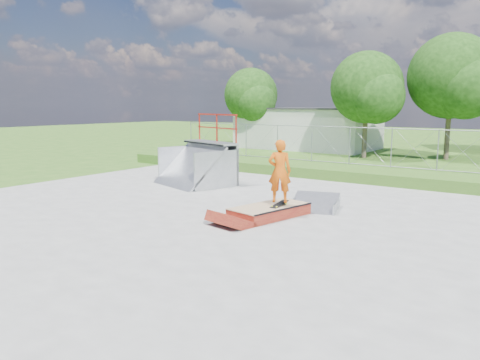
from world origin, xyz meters
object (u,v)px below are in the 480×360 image
object	(u,v)px
skater	(280,173)
grind_box	(270,212)
flat_bank_ramp	(315,204)
quarter_pipe	(194,150)

from	to	relation	value
skater	grind_box	bearing A→B (deg)	4.54
grind_box	flat_bank_ramp	distance (m)	1.82
skater	quarter_pipe	bearing A→B (deg)	-53.90
quarter_pipe	skater	distance (m)	6.59
quarter_pipe	skater	bearing A→B (deg)	-9.73
grind_box	quarter_pipe	bearing A→B (deg)	163.40
grind_box	flat_bank_ramp	size ratio (longest dim) A/B	1.74
quarter_pipe	flat_bank_ramp	distance (m)	6.58
grind_box	quarter_pipe	xyz separation A→B (m)	(-5.63, 3.14, 1.29)
flat_bank_ramp	skater	bearing A→B (deg)	-121.72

